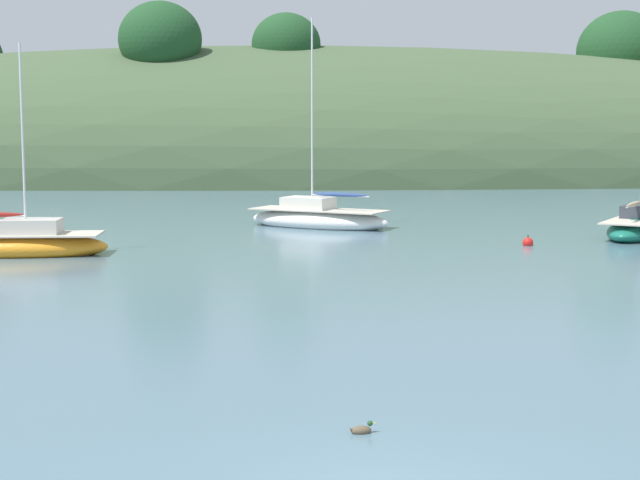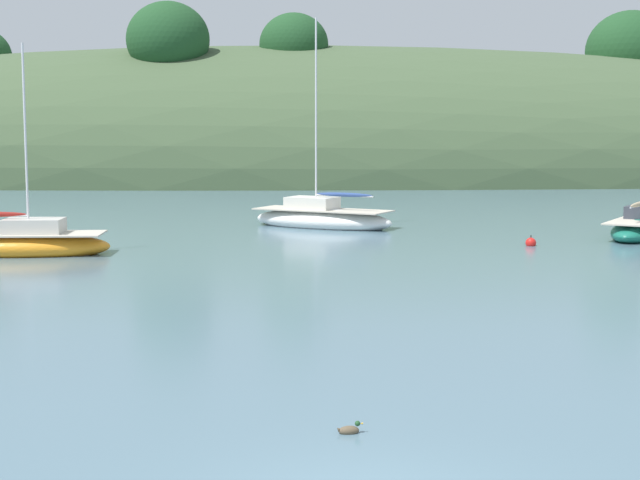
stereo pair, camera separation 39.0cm
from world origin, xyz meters
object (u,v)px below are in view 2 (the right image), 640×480
object	(u,v)px
sailboat_black_sloop	(322,218)
duck_straggler	(349,430)
sailboat_teal_outer	(21,244)
mooring_buoy_outer	(57,233)
mooring_buoy_channel	(531,243)

from	to	relation	value
sailboat_black_sloop	duck_straggler	size ratio (longest dim) A/B	24.18
sailboat_teal_outer	mooring_buoy_outer	xyz separation A→B (m)	(-0.17, 6.65, -0.30)
sailboat_black_sloop	mooring_buoy_channel	bearing A→B (deg)	-42.92
mooring_buoy_channel	duck_straggler	distance (m)	26.46
mooring_buoy_channel	duck_straggler	size ratio (longest dim) A/B	1.27
sailboat_teal_outer	sailboat_black_sloop	distance (m)	15.50
sailboat_teal_outer	mooring_buoy_channel	xyz separation A→B (m)	(20.25, 2.17, -0.30)
sailboat_black_sloop	mooring_buoy_outer	world-z (taller)	sailboat_black_sloop
sailboat_black_sloop	mooring_buoy_channel	world-z (taller)	sailboat_black_sloop
sailboat_teal_outer	mooring_buoy_outer	distance (m)	6.66
sailboat_black_sloop	mooring_buoy_channel	distance (m)	11.44
duck_straggler	sailboat_black_sloop	bearing A→B (deg)	88.98
sailboat_black_sloop	mooring_buoy_outer	size ratio (longest dim) A/B	19.07
mooring_buoy_outer	duck_straggler	distance (m)	31.54
duck_straggler	sailboat_teal_outer	bearing A→B (deg)	116.42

